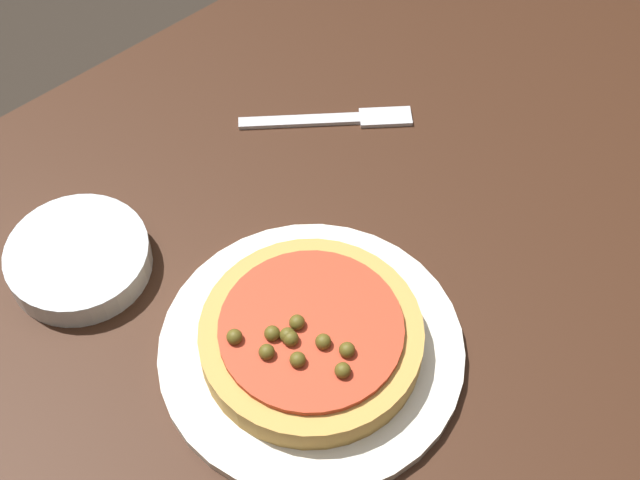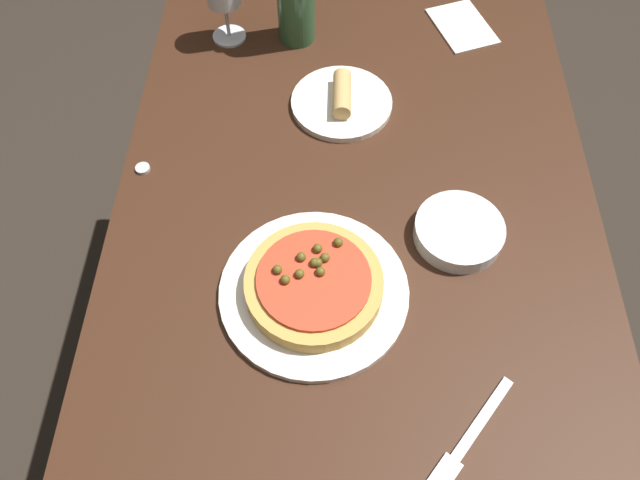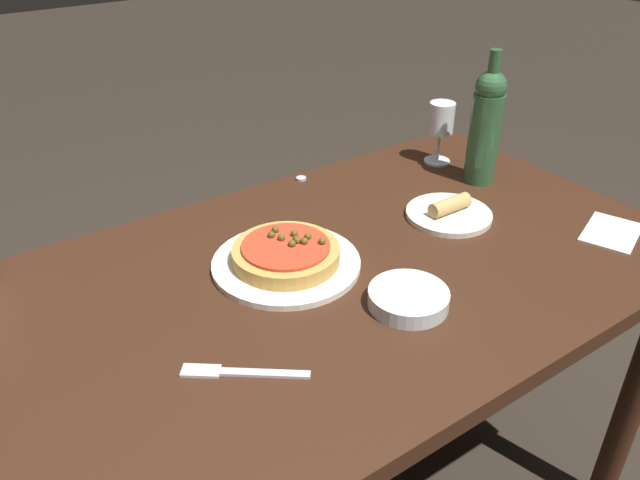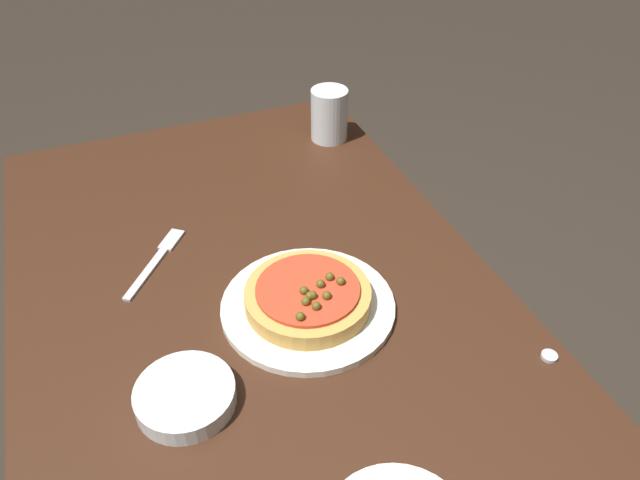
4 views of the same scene
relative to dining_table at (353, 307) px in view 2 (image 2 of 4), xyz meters
The scene contains 9 objects.
ground_plane 0.67m from the dining_table, ahead, with size 14.00×14.00×0.00m, color #2D261E.
dining_table is the anchor object (origin of this frame).
dinner_plate 0.13m from the dining_table, 63.07° to the right, with size 0.28×0.28×0.01m.
pizza 0.15m from the dining_table, 63.49° to the right, with size 0.20×0.20×0.05m.
side_bowl 0.21m from the dining_table, 115.50° to the left, with size 0.14×0.14×0.03m.
fork 0.30m from the dining_table, 29.72° to the left, with size 0.16×0.13×0.00m.
side_plate 0.37m from the dining_table, behind, with size 0.18×0.18×0.04m.
paper_napkin 0.62m from the dining_table, 159.73° to the left, with size 0.17×0.14×0.00m.
bottle_cap 0.42m from the dining_table, 118.63° to the right, with size 0.02×0.02×0.01m.
Camera 2 is at (0.46, -0.04, 1.58)m, focal length 35.00 mm.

